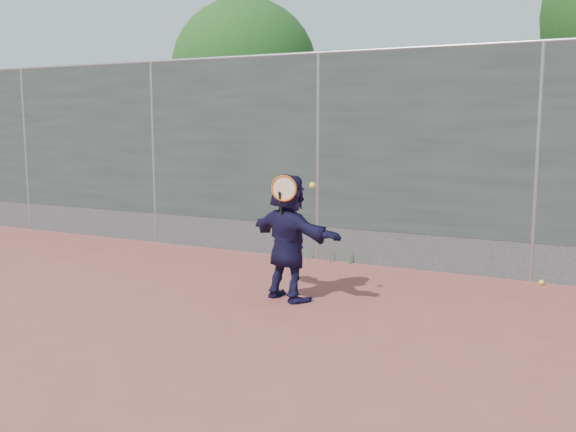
% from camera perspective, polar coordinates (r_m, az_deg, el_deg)
% --- Properties ---
extents(ground, '(80.00, 80.00, 0.00)m').
position_cam_1_polar(ground, '(6.67, -9.95, -9.45)').
color(ground, '#9E4C42').
rests_on(ground, ground).
extents(player, '(1.41, 0.87, 1.46)m').
position_cam_1_polar(player, '(7.29, 0.00, -1.89)').
color(player, '#171335').
rests_on(player, ground).
extents(ball_ground, '(0.07, 0.07, 0.07)m').
position_cam_1_polar(ball_ground, '(8.68, 21.61, -5.50)').
color(ball_ground, yellow).
rests_on(ball_ground, ground).
extents(fence, '(20.00, 0.06, 3.03)m').
position_cam_1_polar(fence, '(9.39, 2.69, 5.65)').
color(fence, '#38423D').
rests_on(fence, ground).
extents(swing_action, '(0.50, 0.13, 0.51)m').
position_cam_1_polar(swing_action, '(7.01, -0.14, 2.36)').
color(swing_action, '#CB5913').
rests_on(swing_action, ground).
extents(tree_left, '(3.15, 3.00, 4.53)m').
position_cam_1_polar(tree_left, '(13.43, -3.18, 12.25)').
color(tree_left, '#382314').
rests_on(tree_left, ground).
extents(weed_clump, '(0.68, 0.07, 0.30)m').
position_cam_1_polar(weed_clump, '(9.35, 3.99, -3.32)').
color(weed_clump, '#387226').
rests_on(weed_clump, ground).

